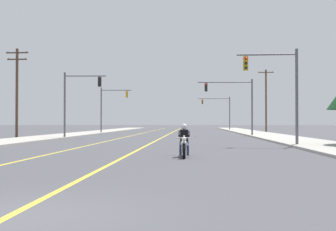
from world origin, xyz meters
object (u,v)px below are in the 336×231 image
object	(u,v)px
motorcycle_with_rider	(184,144)
traffic_signal_mid_right	(236,98)
traffic_signal_mid_left	(110,103)
utility_pole_left_near	(17,89)
utility_pole_right_far	(266,100)
traffic_signal_near_left	(76,95)
traffic_signal_near_right	(280,83)
traffic_signal_far_right	(220,108)

from	to	relation	value
motorcycle_with_rider	traffic_signal_mid_right	world-z (taller)	traffic_signal_mid_right
traffic_signal_mid_right	traffic_signal_mid_left	size ratio (longest dim) A/B	1.00
traffic_signal_mid_right	utility_pole_left_near	distance (m)	22.63
traffic_signal_mid_left	utility_pole_left_near	bearing A→B (deg)	-110.70
traffic_signal_mid_right	utility_pole_left_near	size ratio (longest dim) A/B	0.71
motorcycle_with_rider	utility_pole_right_far	world-z (taller)	utility_pole_right_far
utility_pole_left_near	utility_pole_right_far	distance (m)	35.59
traffic_signal_mid_right	utility_pole_left_near	xyz separation A→B (m)	(-21.93, -5.57, 0.57)
traffic_signal_near_left	utility_pole_left_near	xyz separation A→B (m)	(-6.35, 1.47, 0.69)
traffic_signal_near_right	traffic_signal_near_left	distance (m)	20.05
traffic_signal_near_right	traffic_signal_mid_left	bearing A→B (deg)	120.14
traffic_signal_mid_right	utility_pole_right_far	distance (m)	17.49
utility_pole_left_near	traffic_signal_near_right	bearing A→B (deg)	-29.64
traffic_signal_mid_left	utility_pole_left_near	size ratio (longest dim) A/B	0.71
traffic_signal_near_right	motorcycle_with_rider	bearing A→B (deg)	-124.87
traffic_signal_near_left	traffic_signal_near_right	bearing A→B (deg)	-34.98
traffic_signal_near_right	traffic_signal_near_left	bearing A→B (deg)	145.02
motorcycle_with_rider	utility_pole_right_far	bearing A→B (deg)	75.59
traffic_signal_near_right	traffic_signal_mid_left	size ratio (longest dim) A/B	1.00
traffic_signal_far_right	traffic_signal_near_left	bearing A→B (deg)	-112.40
utility_pole_right_far	utility_pole_left_near	bearing A→B (deg)	-141.92
motorcycle_with_rider	traffic_signal_far_right	xyz separation A→B (m)	(5.44, 58.69, 3.58)
traffic_signal_mid_right	motorcycle_with_rider	bearing A→B (deg)	-100.62
motorcycle_with_rider	utility_pole_left_near	bearing A→B (deg)	128.17
traffic_signal_mid_left	traffic_signal_near_left	bearing A→B (deg)	-88.89
utility_pole_right_far	traffic_signal_far_right	bearing A→B (deg)	110.51
traffic_signal_near_left	traffic_signal_far_right	distance (m)	41.86
traffic_signal_far_right	motorcycle_with_rider	bearing A→B (deg)	-95.29
traffic_signal_near_right	traffic_signal_mid_right	world-z (taller)	same
utility_pole_left_near	utility_pole_right_far	size ratio (longest dim) A/B	0.95
traffic_signal_mid_right	traffic_signal_near_right	bearing A→B (deg)	-87.38
traffic_signal_mid_right	traffic_signal_far_right	size ratio (longest dim) A/B	1.00
traffic_signal_mid_right	utility_pole_left_near	bearing A→B (deg)	-165.76
traffic_signal_near_left	traffic_signal_far_right	bearing A→B (deg)	67.60
motorcycle_with_rider	traffic_signal_far_right	world-z (taller)	traffic_signal_far_right
traffic_signal_near_right	utility_pole_left_near	distance (m)	26.22
traffic_signal_near_left	traffic_signal_mid_left	xyz separation A→B (m)	(-0.34, 17.38, 0.02)
traffic_signal_mid_right	traffic_signal_mid_left	distance (m)	18.98
traffic_signal_mid_left	utility_pole_left_near	distance (m)	17.03
traffic_signal_near_left	utility_pole_left_near	size ratio (longest dim) A/B	0.71
motorcycle_with_rider	utility_pole_right_far	size ratio (longest dim) A/B	0.24
traffic_signal_mid_left	utility_pole_left_near	world-z (taller)	utility_pole_left_near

